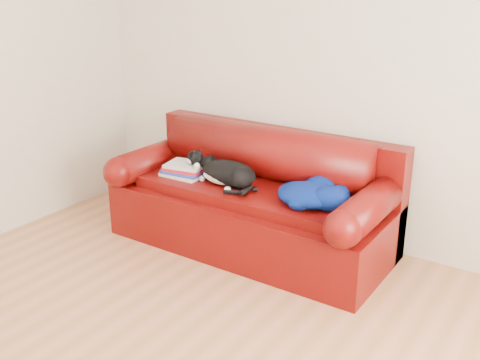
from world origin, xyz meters
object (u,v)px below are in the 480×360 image
at_px(sofa_base, 251,217).
at_px(blanket, 312,194).
at_px(book_stack, 185,169).
at_px(cat, 227,173).

height_order(sofa_base, blanket, blanket).
xyz_separation_m(book_stack, cat, (0.39, 0.01, 0.04)).
distance_m(sofa_base, book_stack, 0.62).
height_order(sofa_base, cat, cat).
height_order(book_stack, blanket, blanket).
distance_m(sofa_base, blanket, 0.65).
xyz_separation_m(book_stack, blanket, (1.08, 0.03, 0.02)).
bearing_deg(book_stack, cat, 1.42).
distance_m(cat, blanket, 0.69).
bearing_deg(cat, blanket, 20.08).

